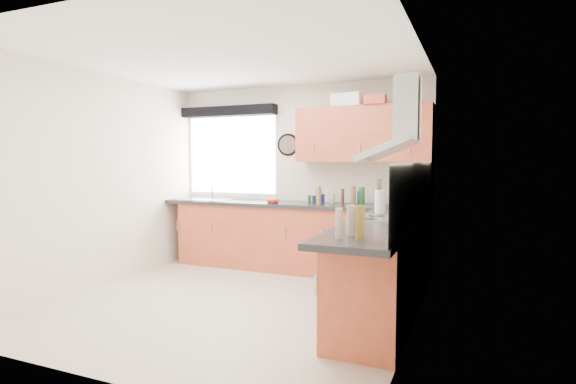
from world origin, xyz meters
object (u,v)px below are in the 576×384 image
at_px(oven, 385,269).
at_px(washing_machine, 280,241).
at_px(upper_cabinets, 363,134).
at_px(extractor_hood, 398,128).

height_order(oven, washing_machine, oven).
bearing_deg(washing_machine, upper_cabinets, 6.36).
bearing_deg(extractor_hood, washing_machine, 145.12).
xyz_separation_m(upper_cabinets, washing_machine, (-1.10, -0.10, -1.42)).
relative_size(oven, washing_machine, 1.12).
relative_size(extractor_hood, upper_cabinets, 0.46).
bearing_deg(upper_cabinets, washing_machine, -174.55).
height_order(extractor_hood, upper_cabinets, upper_cabinets).
bearing_deg(extractor_hood, upper_cabinets, 116.13).
bearing_deg(extractor_hood, oven, 180.00).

